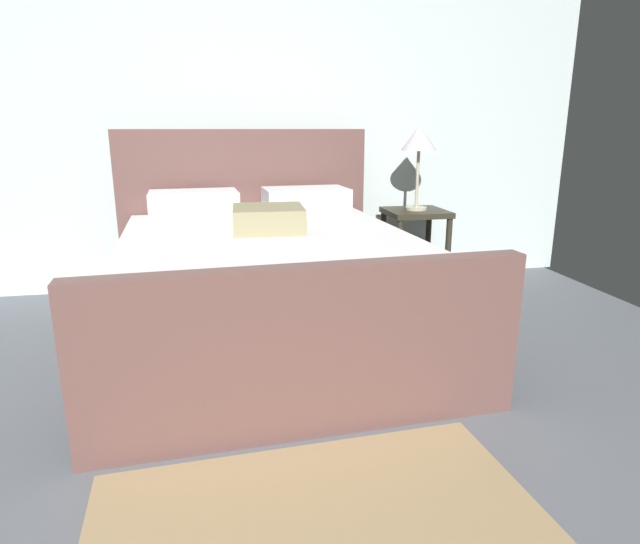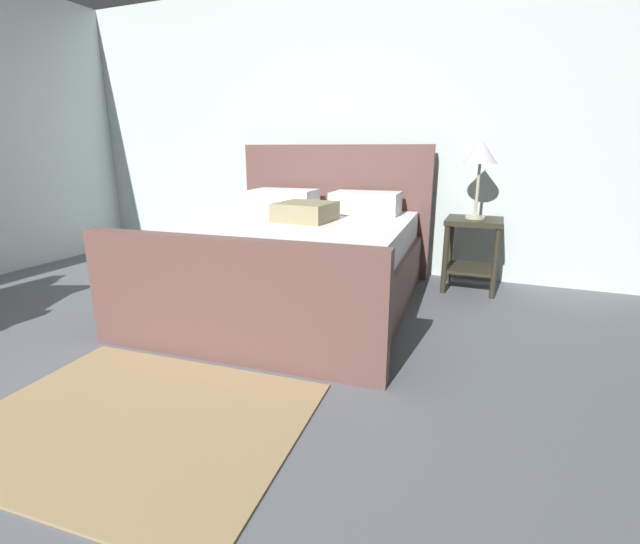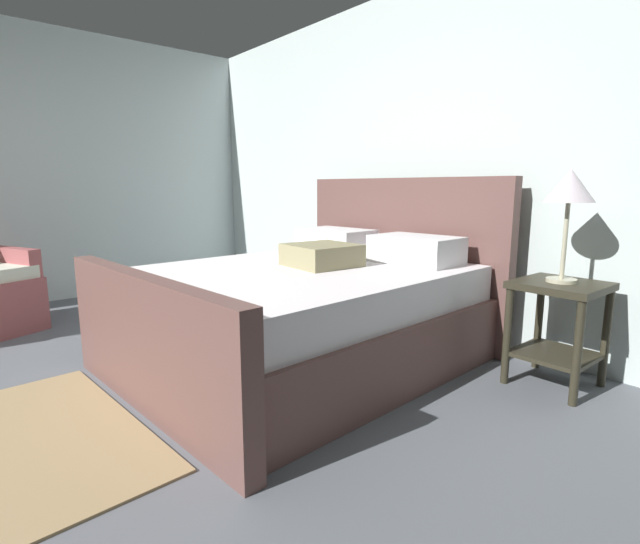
# 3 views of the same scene
# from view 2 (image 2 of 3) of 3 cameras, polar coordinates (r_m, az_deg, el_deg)

# --- Properties ---
(ground_plane) EXTENTS (5.50, 6.39, 0.02)m
(ground_plane) POSITION_cam_2_polar(r_m,az_deg,el_deg) (2.16, -32.64, -19.65)
(ground_plane) COLOR slate
(wall_back) EXTENTS (5.62, 0.12, 2.61)m
(wall_back) POSITION_cam_2_polar(r_m,az_deg,el_deg) (4.48, 1.53, 17.56)
(wall_back) COLOR silver
(wall_back) RESTS_ON ground
(bed) EXTENTS (1.89, 2.22, 1.19)m
(bed) POSITION_cam_2_polar(r_m,az_deg,el_deg) (3.38, -2.78, 1.86)
(bed) COLOR brown
(bed) RESTS_ON ground
(nightstand_right) EXTENTS (0.44, 0.44, 0.60)m
(nightstand_right) POSITION_cam_2_polar(r_m,az_deg,el_deg) (3.88, 18.99, 3.62)
(nightstand_right) COLOR #2E2A1E
(nightstand_right) RESTS_ON ground
(table_lamp_right) EXTENTS (0.26, 0.26, 0.62)m
(table_lamp_right) POSITION_cam_2_polar(r_m,az_deg,el_deg) (3.81, 19.94, 13.93)
(table_lamp_right) COLOR #B7B293
(table_lamp_right) RESTS_ON nightstand_right
(area_rug) EXTENTS (1.49, 1.17, 0.01)m
(area_rug) POSITION_cam_2_polar(r_m,az_deg,el_deg) (2.19, -22.44, -17.19)
(area_rug) COLOR #A0855C
(area_rug) RESTS_ON ground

